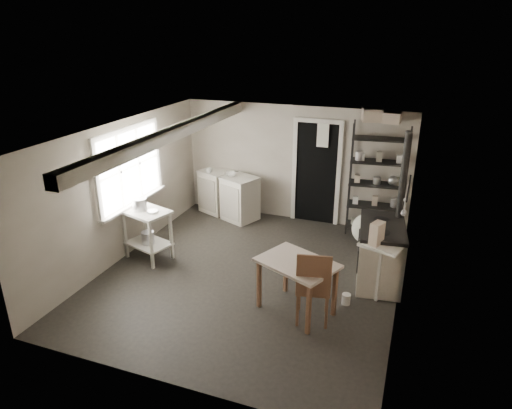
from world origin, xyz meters
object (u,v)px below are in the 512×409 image
(prep_table, at_px, (148,236))
(flour_sack, at_px, (364,230))
(stockpot, at_px, (140,206))
(base_cabinets, at_px, (228,194))
(work_table, at_px, (296,287))
(shelf_rack, at_px, (376,186))
(chair, at_px, (313,287))
(stove, at_px, (380,255))

(prep_table, bearing_deg, flour_sack, 29.24)
(stockpot, height_order, base_cabinets, stockpot)
(flour_sack, bearing_deg, work_table, -103.00)
(shelf_rack, height_order, flour_sack, shelf_rack)
(prep_table, distance_m, stockpot, 0.55)
(shelf_rack, relative_size, flour_sack, 3.96)
(shelf_rack, distance_m, flour_sack, 0.86)
(base_cabinets, xyz_separation_m, shelf_rack, (2.92, 0.12, 0.49))
(base_cabinets, relative_size, chair, 1.28)
(base_cabinets, bearing_deg, chair, -27.03)
(stove, bearing_deg, prep_table, -178.04)
(prep_table, xyz_separation_m, work_table, (2.75, -0.64, -0.02))
(stockpot, height_order, chair, stockpot)
(shelf_rack, bearing_deg, base_cabinets, 176.35)
(shelf_rack, relative_size, stove, 1.79)
(chair, bearing_deg, base_cabinets, 118.91)
(prep_table, distance_m, stove, 3.78)
(prep_table, bearing_deg, base_cabinets, 76.99)
(shelf_rack, distance_m, stove, 1.84)
(chair, bearing_deg, shelf_rack, 70.87)
(stove, height_order, chair, chair)
(work_table, relative_size, flour_sack, 1.89)
(stove, relative_size, chair, 1.11)
(shelf_rack, bearing_deg, chair, -103.93)
(stockpot, height_order, work_table, stockpot)
(chair, bearing_deg, work_table, 146.78)
(stockpot, xyz_separation_m, shelf_rack, (3.54, 2.34, 0.01))
(base_cabinets, xyz_separation_m, flour_sack, (2.82, -0.34, -0.22))
(shelf_rack, height_order, work_table, shelf_rack)
(stockpot, distance_m, stove, 3.92)
(prep_table, xyz_separation_m, stove, (3.73, 0.59, 0.04))
(chair, distance_m, flour_sack, 2.64)
(stockpot, bearing_deg, shelf_rack, 33.43)
(shelf_rack, relative_size, chair, 1.99)
(shelf_rack, bearing_deg, prep_table, -151.89)
(base_cabinets, bearing_deg, stove, -3.89)
(prep_table, height_order, chair, chair)
(shelf_rack, relative_size, work_table, 2.10)
(stove, xyz_separation_m, work_table, (-0.98, -1.24, -0.06))
(prep_table, distance_m, shelf_rack, 4.19)
(base_cabinets, distance_m, stove, 3.60)
(chair, xyz_separation_m, flour_sack, (0.32, 2.61, -0.24))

